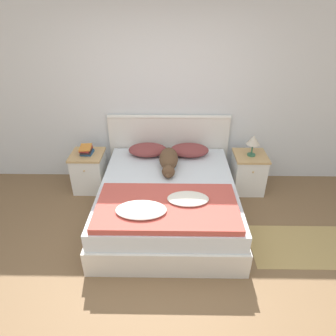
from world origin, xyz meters
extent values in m
plane|color=brown|center=(0.00, 0.00, 0.00)|extent=(16.00, 16.00, 0.00)
cube|color=silver|center=(0.00, 2.13, 1.27)|extent=(9.00, 0.06, 2.55)
cube|color=silver|center=(0.10, 1.07, 0.15)|extent=(1.67, 1.93, 0.31)
cube|color=silver|center=(0.10, 1.07, 0.41)|extent=(1.61, 1.87, 0.21)
cube|color=silver|center=(0.10, 2.06, 0.49)|extent=(1.75, 0.04, 0.99)
cylinder|color=silver|center=(0.10, 2.06, 0.99)|extent=(1.75, 0.06, 0.06)
cube|color=white|center=(-1.05, 1.73, 0.27)|extent=(0.42, 0.43, 0.54)
cube|color=tan|center=(-1.05, 1.73, 0.55)|extent=(0.45, 0.45, 0.03)
sphere|color=tan|center=(-1.05, 1.51, 0.42)|extent=(0.02, 0.02, 0.02)
cube|color=white|center=(1.24, 1.73, 0.27)|extent=(0.42, 0.43, 0.54)
cube|color=tan|center=(1.24, 1.73, 0.55)|extent=(0.45, 0.45, 0.03)
sphere|color=tan|center=(1.24, 1.51, 0.42)|extent=(0.02, 0.02, 0.02)
ellipsoid|color=brown|center=(-0.20, 1.81, 0.60)|extent=(0.54, 0.36, 0.16)
ellipsoid|color=brown|center=(0.39, 1.81, 0.60)|extent=(0.54, 0.36, 0.16)
cube|color=#BC4C42|center=(0.10, 0.56, 0.55)|extent=(1.49, 0.81, 0.07)
ellipsoid|color=silver|center=(-0.16, 0.44, 0.61)|extent=(0.52, 0.32, 0.06)
ellipsoid|color=silver|center=(0.32, 0.64, 0.60)|extent=(0.45, 0.28, 0.05)
ellipsoid|color=brown|center=(0.10, 1.48, 0.63)|extent=(0.24, 0.47, 0.23)
sphere|color=brown|center=(0.10, 1.21, 0.60)|extent=(0.16, 0.16, 0.16)
ellipsoid|color=brown|center=(0.10, 1.14, 0.58)|extent=(0.07, 0.09, 0.07)
cone|color=brown|center=(0.06, 1.23, 0.66)|extent=(0.05, 0.05, 0.06)
cone|color=brown|center=(0.15, 1.23, 0.66)|extent=(0.05, 0.05, 0.06)
ellipsoid|color=brown|center=(0.14, 1.68, 0.57)|extent=(0.14, 0.21, 0.08)
cube|color=#285689|center=(-1.04, 1.74, 0.58)|extent=(0.16, 0.19, 0.03)
cube|color=#232328|center=(-1.05, 1.74, 0.61)|extent=(0.16, 0.24, 0.02)
cube|color=#AD2D28|center=(-1.05, 1.75, 0.63)|extent=(0.15, 0.20, 0.03)
cube|color=orange|center=(-1.05, 1.74, 0.66)|extent=(0.17, 0.23, 0.02)
cylinder|color=#336B4C|center=(1.24, 1.72, 0.58)|extent=(0.11, 0.11, 0.02)
cylinder|color=#336B4C|center=(1.24, 1.72, 0.66)|extent=(0.02, 0.02, 0.15)
cone|color=beige|center=(1.24, 1.72, 0.80)|extent=(0.18, 0.18, 0.12)
cube|color=tan|center=(1.62, 0.57, 0.00)|extent=(1.15, 0.68, 0.00)
camera|label=1|loc=(0.14, -1.95, 2.50)|focal=32.00mm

